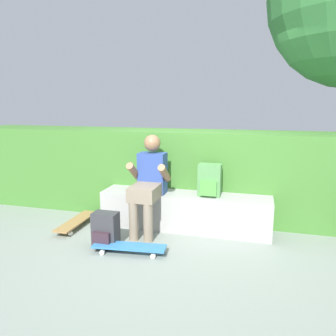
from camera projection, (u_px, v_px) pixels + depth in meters
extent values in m
plane|color=gray|center=(178.00, 239.00, 3.95)|extent=(24.00, 24.00, 0.00)
cube|color=#9E9E9A|center=(185.00, 211.00, 4.24)|extent=(2.17, 0.47, 0.47)
cube|color=#2D4793|center=(153.00, 173.00, 4.19)|extent=(0.34, 0.22, 0.52)
sphere|color=#8C6647|center=(152.00, 143.00, 4.11)|extent=(0.21, 0.21, 0.21)
cube|color=gray|center=(145.00, 193.00, 3.93)|extent=(0.32, 0.40, 0.17)
cylinder|color=gray|center=(134.00, 221.00, 3.87)|extent=(0.11, 0.11, 0.47)
cylinder|color=gray|center=(148.00, 223.00, 3.83)|extent=(0.11, 0.11, 0.47)
cylinder|color=#8C6647|center=(134.00, 171.00, 4.10)|extent=(0.09, 0.33, 0.27)
cylinder|color=#8C6647|center=(165.00, 173.00, 4.00)|extent=(0.09, 0.33, 0.27)
cube|color=teal|center=(129.00, 246.00, 3.55)|extent=(0.82, 0.28, 0.02)
cylinder|color=silver|center=(156.00, 250.00, 3.59)|extent=(0.06, 0.04, 0.05)
cylinder|color=silver|center=(153.00, 256.00, 3.44)|extent=(0.06, 0.04, 0.05)
cylinder|color=silver|center=(107.00, 246.00, 3.68)|extent=(0.06, 0.04, 0.05)
cylinder|color=silver|center=(102.00, 252.00, 3.53)|extent=(0.06, 0.04, 0.05)
cube|color=olive|center=(76.00, 221.00, 4.31)|extent=(0.21, 0.80, 0.02)
cylinder|color=silver|center=(82.00, 217.00, 4.60)|extent=(0.03, 0.05, 0.05)
cylinder|color=silver|center=(92.00, 218.00, 4.57)|extent=(0.03, 0.05, 0.05)
cylinder|color=silver|center=(60.00, 232.00, 4.07)|extent=(0.03, 0.05, 0.05)
cylinder|color=silver|center=(70.00, 234.00, 4.03)|extent=(0.03, 0.05, 0.05)
cube|color=#51894C|center=(210.00, 180.00, 4.08)|extent=(0.28, 0.18, 0.40)
cube|color=#4D983E|center=(208.00, 188.00, 3.98)|extent=(0.20, 0.05, 0.18)
cube|color=#333338|center=(106.00, 230.00, 3.70)|extent=(0.28, 0.18, 0.40)
cube|color=#35232C|center=(101.00, 240.00, 3.61)|extent=(0.20, 0.05, 0.18)
cube|color=#3F762E|center=(166.00, 172.00, 4.84)|extent=(6.12, 0.78, 1.22)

